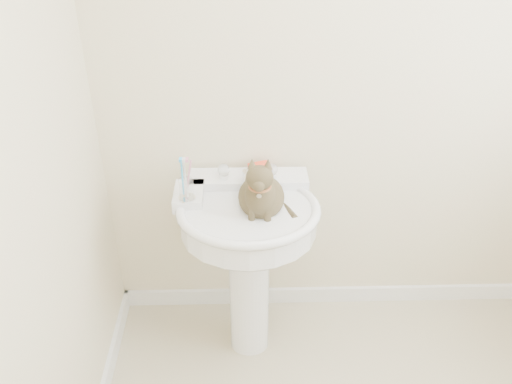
{
  "coord_description": "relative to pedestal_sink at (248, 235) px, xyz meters",
  "views": [
    {
      "loc": [
        -0.47,
        -1.03,
        2.03
      ],
      "look_at": [
        -0.42,
        0.8,
        0.88
      ],
      "focal_mm": 38.0,
      "sensor_mm": 36.0,
      "label": 1
    }
  ],
  "objects": [
    {
      "name": "faucet",
      "position": [
        0.0,
        0.15,
        0.22
      ],
      "size": [
        0.28,
        0.12,
        0.14
      ],
      "color": "silver",
      "rests_on": "pedestal_sink"
    },
    {
      "name": "toothbrush_cup",
      "position": [
        -0.25,
        0.01,
        0.23
      ],
      "size": [
        0.07,
        0.07,
        0.19
      ],
      "rotation": [
        0.0,
        0.0,
        0.16
      ],
      "color": "silver",
      "rests_on": "pedestal_sink"
    },
    {
      "name": "cat",
      "position": [
        0.05,
        -0.02,
        0.22
      ],
      "size": [
        0.21,
        0.26,
        0.38
      ],
      "rotation": [
        0.0,
        0.0,
        -0.1
      ],
      "color": "brown",
      "rests_on": "pedestal_sink"
    },
    {
      "name": "pedestal_sink",
      "position": [
        0.0,
        0.0,
        0.0
      ],
      "size": [
        0.61,
        0.6,
        0.84
      ],
      "color": "white",
      "rests_on": "floor"
    },
    {
      "name": "wall_back",
      "position": [
        0.45,
        0.29,
        0.59
      ],
      "size": [
        2.2,
        0.0,
        2.5
      ],
      "primitive_type": null,
      "color": "beige",
      "rests_on": "ground"
    },
    {
      "name": "baseboard_back",
      "position": [
        0.45,
        0.28,
        -0.61
      ],
      "size": [
        2.2,
        0.02,
        0.09
      ],
      "primitive_type": "cube",
      "color": "white",
      "rests_on": "floor"
    },
    {
      "name": "soap_bar",
      "position": [
        0.05,
        0.24,
        0.19
      ],
      "size": [
        0.1,
        0.08,
        0.03
      ],
      "primitive_type": "cube",
      "rotation": [
        0.0,
        0.0,
        0.34
      ],
      "color": "#F24626",
      "rests_on": "pedestal_sink"
    }
  ]
}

